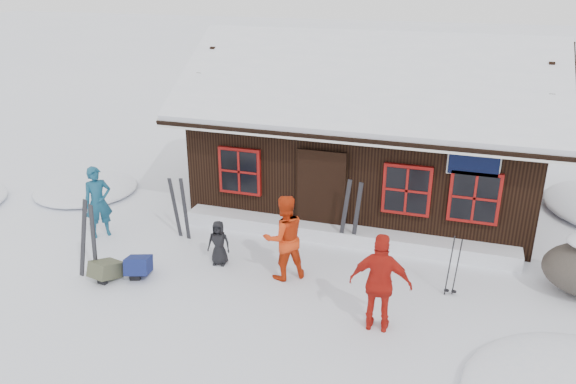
# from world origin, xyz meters

# --- Properties ---
(ground) EXTENTS (120.00, 120.00, 0.00)m
(ground) POSITION_xyz_m (0.00, 0.00, 0.00)
(ground) COLOR white
(ground) RESTS_ON ground
(mountain_hut) EXTENTS (8.90, 6.09, 4.42)m
(mountain_hut) POSITION_xyz_m (1.50, 4.98, 1.58)
(mountain_hut) COLOR black
(mountain_hut) RESTS_ON ground
(snow_drift) EXTENTS (7.60, 0.60, 0.35)m
(snow_drift) POSITION_xyz_m (1.50, 2.25, 0.17)
(snow_drift) COLOR white
(snow_drift) RESTS_ON ground
(snow_mounds) EXTENTS (20.60, 13.20, 0.48)m
(snow_mounds) POSITION_xyz_m (1.65, 1.86, 0.00)
(snow_mounds) COLOR white
(snow_mounds) RESTS_ON ground
(skier_teal) EXTENTS (0.71, 0.72, 1.68)m
(skier_teal) POSITION_xyz_m (-3.94, 0.81, 0.84)
(skier_teal) COLOR navy
(skier_teal) RESTS_ON ground
(skier_orange_left) EXTENTS (1.09, 1.05, 1.76)m
(skier_orange_left) POSITION_xyz_m (0.71, 0.33, 0.88)
(skier_orange_left) COLOR red
(skier_orange_left) RESTS_ON ground
(skier_orange_right) EXTENTS (1.07, 0.48, 1.80)m
(skier_orange_right) POSITION_xyz_m (2.80, -0.84, 0.90)
(skier_orange_right) COLOR red
(skier_orange_right) RESTS_ON ground
(skier_crouched) EXTENTS (0.51, 0.37, 0.98)m
(skier_crouched) POSITION_xyz_m (-0.76, 0.42, 0.49)
(skier_crouched) COLOR black
(skier_crouched) RESTS_ON ground
(ski_pair_left) EXTENTS (0.65, 0.23, 1.73)m
(ski_pair_left) POSITION_xyz_m (-2.95, -0.89, 0.82)
(ski_pair_left) COLOR black
(ski_pair_left) RESTS_ON ground
(ski_pair_mid) EXTENTS (0.48, 0.10, 1.50)m
(ski_pair_mid) POSITION_xyz_m (-2.12, 1.31, 0.70)
(ski_pair_mid) COLOR black
(ski_pair_mid) RESTS_ON ground
(ski_pair_right) EXTENTS (0.53, 0.13, 1.65)m
(ski_pair_right) POSITION_xyz_m (1.68, 2.00, 0.77)
(ski_pair_right) COLOR black
(ski_pair_right) RESTS_ON ground
(ski_poles) EXTENTS (0.23, 0.11, 1.26)m
(ski_poles) POSITION_xyz_m (3.93, 0.67, 0.59)
(ski_poles) COLOR black
(ski_poles) RESTS_ON ground
(backpack_blue) EXTENTS (0.63, 0.72, 0.33)m
(backpack_blue) POSITION_xyz_m (-2.10, -0.56, 0.16)
(backpack_blue) COLOR navy
(backpack_blue) RESTS_ON ground
(backpack_olive) EXTENTS (0.54, 0.65, 0.31)m
(backpack_olive) POSITION_xyz_m (-2.64, -0.89, 0.16)
(backpack_olive) COLOR #494C36
(backpack_olive) RESTS_ON ground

